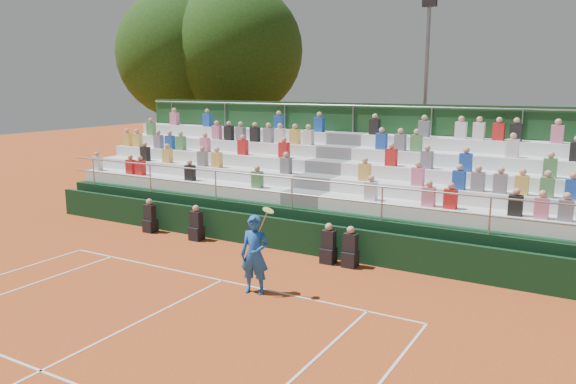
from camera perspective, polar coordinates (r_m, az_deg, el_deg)
The scene contains 8 objects.
ground at distance 15.12m, azimuth -6.72°, elevation -8.92°, with size 90.00×90.00×0.00m, color #BA4E1F.
courtside_wall at distance 17.52m, azimuth -0.49°, elevation -4.34°, with size 20.00×0.15×1.00m, color black.
line_officials at distance 17.67m, azimuth -4.02°, elevation -4.31°, with size 8.02×0.40×1.19m.
grandstand at distance 20.15m, azimuth 4.23°, elevation -0.64°, with size 20.00×5.20×4.40m.
tennis_player at distance 13.90m, azimuth -3.39°, elevation -6.36°, with size 0.94×0.64×2.22m.
tree_west at distance 32.33m, azimuth -10.75°, elevation 13.60°, with size 7.10×7.10×10.27m.
tree_east at distance 31.13m, azimuth -5.33°, elevation 14.10°, with size 7.17×7.17×10.44m.
floodlight_mast at distance 25.56m, azimuth 13.83°, elevation 10.43°, with size 0.60×0.25×8.67m.
Camera 1 is at (8.57, -11.36, 5.13)m, focal length 35.00 mm.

